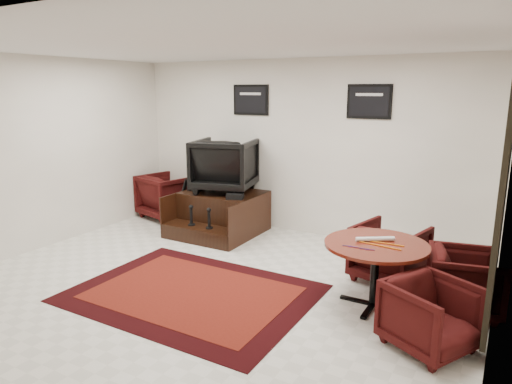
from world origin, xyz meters
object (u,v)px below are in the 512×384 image
shine_podium (221,214)px  table_chair_window (465,279)px  shine_chair (225,163)px  armchair_side (167,194)px  table_chair_corner (431,313)px  table_chair_back (390,250)px  meeting_table (376,251)px

shine_podium → table_chair_window: 3.95m
shine_chair → armchair_side: size_ratio=1.09×
shine_chair → table_chair_window: bearing=148.5°
shine_chair → table_chair_corner: shine_chair is taller
shine_chair → table_chair_window: (3.81, -1.16, -0.78)m
table_chair_back → table_chair_corner: size_ratio=1.11×
table_chair_back → table_chair_corner: table_chair_back is taller
table_chair_window → table_chair_corner: size_ratio=1.04×
shine_chair → table_chair_corner: bearing=135.2°
shine_chair → table_chair_corner: 4.27m
shine_chair → meeting_table: bearing=138.1°
table_chair_corner → shine_chair: bearing=88.4°
table_chair_back → table_chair_window: bearing=168.8°
shine_podium → table_chair_back: size_ratio=1.69×
shine_chair → armchair_side: 1.54m
shine_podium → meeting_table: (2.94, -1.38, 0.33)m
armchair_side → table_chair_back: bearing=-176.7°
armchair_side → table_chair_window: size_ratio=1.20×
shine_chair → meeting_table: shine_chair is taller
meeting_table → table_chair_back: (-0.03, 0.78, -0.24)m
table_chair_window → table_chair_corner: table_chair_window is taller
shine_chair → table_chair_window: 4.06m
table_chair_corner → armchair_side: bearing=94.5°
shine_podium → armchair_side: size_ratio=1.50×
meeting_table → table_chair_back: 0.82m
meeting_table → table_chair_back: bearing=92.0°
meeting_table → shine_podium: bearing=154.8°
shine_podium → table_chair_back: 2.98m
shine_podium → table_chair_window: (3.81, -1.03, 0.06)m
table_chair_back → table_chair_window: 0.99m
shine_podium → table_chair_corner: bearing=-28.6°
shine_chair → table_chair_back: shine_chair is taller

